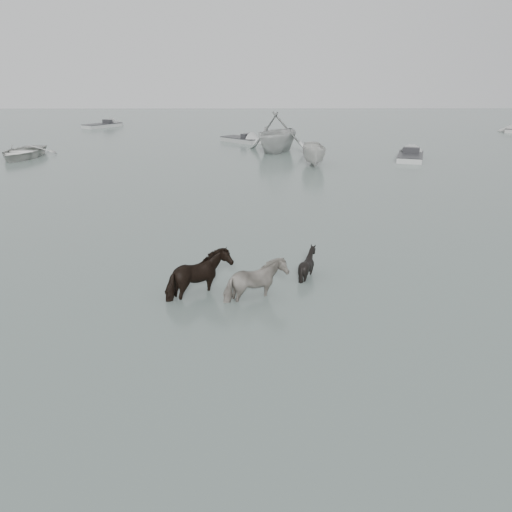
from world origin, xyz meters
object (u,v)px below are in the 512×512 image
rowboat_lead (22,150)px  pony_black (308,257)px  pony_pinto (255,274)px  pony_dark (200,268)px

rowboat_lead → pony_black: bearing=-48.8°
pony_pinto → pony_dark: bearing=52.7°
pony_pinto → pony_dark: pony_dark is taller
pony_black → pony_pinto: bearing=111.0°
pony_dark → pony_pinto: bearing=-74.1°
pony_pinto → rowboat_lead: bearing=7.0°
pony_pinto → rowboat_lead: pony_pinto is taller
pony_pinto → pony_black: (1.58, 1.63, -0.15)m
pony_black → rowboat_lead: bearing=14.7°
pony_dark → pony_black: pony_dark is taller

